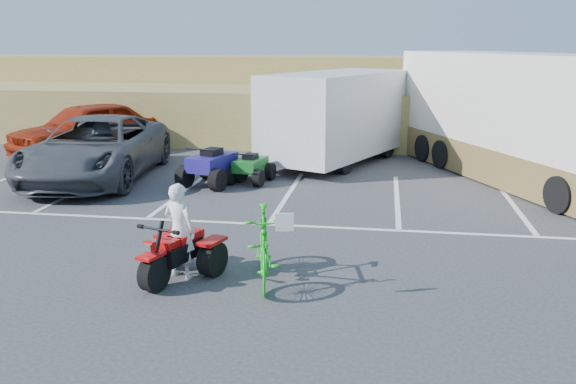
# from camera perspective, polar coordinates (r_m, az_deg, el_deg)

# --- Properties ---
(ground) EXTENTS (100.00, 100.00, 0.00)m
(ground) POSITION_cam_1_polar(r_m,az_deg,el_deg) (10.61, -4.25, -6.81)
(ground) COLOR #333335
(ground) RESTS_ON ground
(parking_stripes) EXTENTS (28.00, 5.16, 0.01)m
(parking_stripes) POSITION_cam_1_polar(r_m,az_deg,el_deg) (14.29, 2.85, -1.28)
(parking_stripes) COLOR white
(parking_stripes) RESTS_ON ground
(grass_embankment) EXTENTS (40.00, 8.50, 3.10)m
(grass_embankment) POSITION_cam_1_polar(r_m,az_deg,el_deg) (25.34, 3.76, 8.63)
(grass_embankment) COLOR olive
(grass_embankment) RESTS_ON ground
(red_trike_atv) EXTENTS (1.56, 1.80, 0.99)m
(red_trike_atv) POSITION_cam_1_polar(r_m,az_deg,el_deg) (10.13, -10.43, -8.04)
(red_trike_atv) COLOR #C00B0A
(red_trike_atv) RESTS_ON ground
(rider) EXTENTS (0.66, 0.54, 1.57)m
(rider) POSITION_cam_1_polar(r_m,az_deg,el_deg) (9.98, -10.11, -3.57)
(rider) COLOR white
(rider) RESTS_ON ground
(green_dirt_bike) EXTENTS (0.94, 2.05, 1.19)m
(green_dirt_bike) POSITION_cam_1_polar(r_m,az_deg,el_deg) (9.71, -2.29, -5.04)
(green_dirt_bike) COLOR #14BF19
(green_dirt_bike) RESTS_ON ground
(grey_pickup) EXTENTS (3.50, 6.47, 1.73)m
(grey_pickup) POSITION_cam_1_polar(r_m,az_deg,el_deg) (17.74, -17.50, 3.91)
(grey_pickup) COLOR #424549
(grey_pickup) RESTS_ON ground
(red_car) EXTENTS (4.47, 5.56, 1.78)m
(red_car) POSITION_cam_1_polar(r_m,az_deg,el_deg) (21.77, -18.33, 5.67)
(red_car) COLOR #952008
(red_car) RESTS_ON ground
(cargo_trailer) EXTENTS (4.63, 6.50, 2.82)m
(cargo_trailer) POSITION_cam_1_polar(r_m,az_deg,el_deg) (19.35, 4.78, 7.27)
(cargo_trailer) COLOR silver
(cargo_trailer) RESTS_ON ground
(rv_motorhome) EXTENTS (6.12, 9.56, 3.39)m
(rv_motorhome) POSITION_cam_1_polar(r_m,az_deg,el_deg) (17.93, 20.62, 5.75)
(rv_motorhome) COLOR silver
(rv_motorhome) RESTS_ON ground
(quad_atv_blue) EXTENTS (1.68, 1.97, 1.10)m
(quad_atv_blue) POSITION_cam_1_polar(r_m,az_deg,el_deg) (16.51, -7.05, 0.70)
(quad_atv_blue) COLOR navy
(quad_atv_blue) RESTS_ON ground
(quad_atv_green) EXTENTS (1.22, 1.50, 0.88)m
(quad_atv_green) POSITION_cam_1_polar(r_m,az_deg,el_deg) (16.71, -3.50, 0.94)
(quad_atv_green) COLOR #166120
(quad_atv_green) RESTS_ON ground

